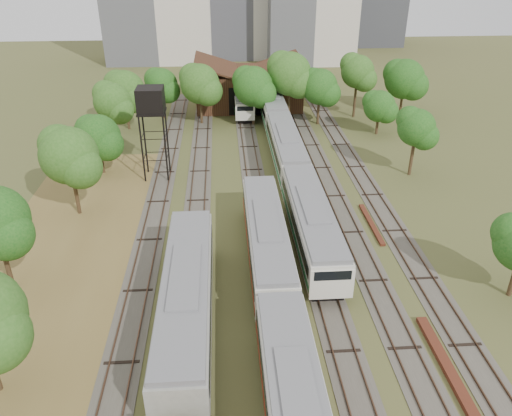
{
  "coord_description": "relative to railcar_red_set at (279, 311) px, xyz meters",
  "views": [
    {
      "loc": [
        -5.25,
        -20.12,
        23.17
      ],
      "look_at": [
        -2.55,
        18.38,
        2.5
      ],
      "focal_mm": 35.0,
      "sensor_mm": 36.0,
      "label": 1
    }
  ],
  "objects": [
    {
      "name": "ground",
      "position": [
        2.0,
        -5.11,
        -2.01
      ],
      "size": [
        240.0,
        240.0,
        0.0
      ],
      "primitive_type": "plane",
      "color": "#475123",
      "rests_on": "ground"
    },
    {
      "name": "dry_grass_patch",
      "position": [
        -16.0,
        2.89,
        -1.99
      ],
      "size": [
        14.0,
        60.0,
        0.04
      ],
      "primitive_type": "cube",
      "color": "brown",
      "rests_on": "ground"
    },
    {
      "name": "tracks",
      "position": [
        1.33,
        19.89,
        -1.96
      ],
      "size": [
        24.6,
        80.0,
        0.19
      ],
      "color": "#4C473D",
      "rests_on": "ground"
    },
    {
      "name": "railcar_red_set",
      "position": [
        0.0,
        0.0,
        0.0
      ],
      "size": [
        3.07,
        34.58,
        3.79
      ],
      "color": "black",
      "rests_on": "ground"
    },
    {
      "name": "railcar_green_set",
      "position": [
        4.0,
        28.38,
        0.06
      ],
      "size": [
        3.16,
        52.07,
        3.91
      ],
      "color": "black",
      "rests_on": "ground"
    },
    {
      "name": "railcar_rear",
      "position": [
        0.0,
        50.83,
        -0.21
      ],
      "size": [
        2.76,
        16.08,
        3.41
      ],
      "color": "black",
      "rests_on": "ground"
    },
    {
      "name": "old_grey_coach",
      "position": [
        -6.0,
        1.39,
        0.21
      ],
      "size": [
        3.28,
        18.0,
        4.06
      ],
      "color": "black",
      "rests_on": "ground"
    },
    {
      "name": "water_tower",
      "position": [
        -10.61,
        26.19,
        6.4
      ],
      "size": [
        2.88,
        2.88,
        9.98
      ],
      "color": "black",
      "rests_on": "ground"
    },
    {
      "name": "rail_pile_near",
      "position": [
        10.0,
        -4.38,
        -1.84
      ],
      "size": [
        0.67,
        10.04,
        0.33
      ],
      "primitive_type": "cube",
      "color": "#5F2A1B",
      "rests_on": "ground"
    },
    {
      "name": "rail_pile_far",
      "position": [
        10.2,
        13.86,
        -1.89
      ],
      "size": [
        0.46,
        7.38,
        0.24
      ],
      "primitive_type": "cube",
      "color": "#5F2A1B",
      "rests_on": "ground"
    },
    {
      "name": "maintenance_shed",
      "position": [
        1.0,
        52.87,
        0.91
      ],
      "size": [
        16.45,
        11.55,
        7.58
      ],
      "color": "#391F14",
      "rests_on": "ground"
    },
    {
      "name": "tree_band_left",
      "position": [
        -17.44,
        11.71,
        3.44
      ],
      "size": [
        7.78,
        53.42,
        8.62
      ],
      "color": "#382616",
      "rests_on": "ground"
    },
    {
      "name": "tree_band_far",
      "position": [
        3.42,
        44.64,
        3.71
      ],
      "size": [
        45.65,
        9.59,
        9.79
      ],
      "color": "#382616",
      "rests_on": "ground"
    },
    {
      "name": "tree_band_right",
      "position": [
        17.59,
        22.32,
        2.57
      ],
      "size": [
        4.25,
        39.37,
        7.55
      ],
      "color": "#382616",
      "rests_on": "ground"
    }
  ]
}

